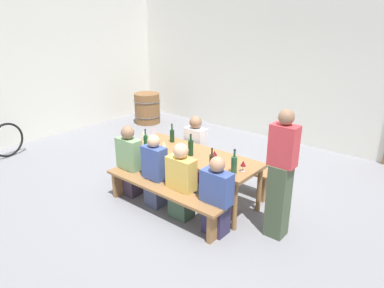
# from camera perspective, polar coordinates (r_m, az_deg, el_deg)

# --- Properties ---
(ground_plane) EXTENTS (24.00, 24.00, 0.00)m
(ground_plane) POSITION_cam_1_polar(r_m,az_deg,el_deg) (5.65, 0.00, -8.58)
(ground_plane) COLOR slate
(back_wall) EXTENTS (14.00, 0.20, 3.20)m
(back_wall) POSITION_cam_1_polar(r_m,az_deg,el_deg) (8.05, 16.58, 11.46)
(back_wall) COLOR silver
(back_wall) RESTS_ON ground
(side_wall) EXTENTS (0.20, 7.44, 3.20)m
(side_wall) POSITION_cam_1_polar(r_m,az_deg,el_deg) (8.72, -24.40, 11.14)
(side_wall) COLOR silver
(side_wall) RESTS_ON ground
(tasting_table) EXTENTS (2.16, 0.76, 0.75)m
(tasting_table) POSITION_cam_1_polar(r_m,az_deg,el_deg) (5.36, 0.00, -2.29)
(tasting_table) COLOR olive
(tasting_table) RESTS_ON ground
(bench_near) EXTENTS (2.06, 0.30, 0.45)m
(bench_near) POSITION_cam_1_polar(r_m,az_deg,el_deg) (5.04, -5.00, -7.88)
(bench_near) COLOR olive
(bench_near) RESTS_ON ground
(bench_far) EXTENTS (2.06, 0.30, 0.45)m
(bench_far) POSITION_cam_1_polar(r_m,az_deg,el_deg) (5.98, 4.18, -3.13)
(bench_far) COLOR olive
(bench_far) RESTS_ON ground
(wine_bottle_0) EXTENTS (0.08, 0.08, 0.33)m
(wine_bottle_0) POSITION_cam_1_polar(r_m,az_deg,el_deg) (5.21, -0.20, -0.55)
(wine_bottle_0) COLOR #143319
(wine_bottle_0) RESTS_ON tasting_table
(wine_bottle_1) EXTENTS (0.07, 0.07, 0.31)m
(wine_bottle_1) POSITION_cam_1_polar(r_m,az_deg,el_deg) (5.77, -3.24, 1.38)
(wine_bottle_1) COLOR #143319
(wine_bottle_1) RESTS_ON tasting_table
(wine_bottle_2) EXTENTS (0.06, 0.06, 0.32)m
(wine_bottle_2) POSITION_cam_1_polar(r_m,az_deg,el_deg) (5.52, -7.50, 0.41)
(wine_bottle_2) COLOR #194723
(wine_bottle_2) RESTS_ON tasting_table
(wine_bottle_3) EXTENTS (0.07, 0.07, 0.31)m
(wine_bottle_3) POSITION_cam_1_polar(r_m,az_deg,el_deg) (4.75, 3.22, -2.87)
(wine_bottle_3) COLOR #332814
(wine_bottle_3) RESTS_ON tasting_table
(wine_bottle_4) EXTENTS (0.08, 0.08, 0.34)m
(wine_bottle_4) POSITION_cam_1_polar(r_m,az_deg,el_deg) (4.67, 6.83, -3.28)
(wine_bottle_4) COLOR #234C2D
(wine_bottle_4) RESTS_ON tasting_table
(wine_glass_0) EXTENTS (0.07, 0.07, 0.19)m
(wine_glass_0) POSITION_cam_1_polar(r_m,az_deg,el_deg) (5.34, -4.63, 0.04)
(wine_glass_0) COLOR silver
(wine_glass_0) RESTS_ON tasting_table
(wine_glass_1) EXTENTS (0.08, 0.08, 0.16)m
(wine_glass_1) POSITION_cam_1_polar(r_m,az_deg,el_deg) (5.03, 3.69, -1.54)
(wine_glass_1) COLOR silver
(wine_glass_1) RESTS_ON tasting_table
(wine_glass_2) EXTENTS (0.07, 0.07, 0.19)m
(wine_glass_2) POSITION_cam_1_polar(r_m,az_deg,el_deg) (5.98, -6.33, 2.24)
(wine_glass_2) COLOR silver
(wine_glass_2) RESTS_ON tasting_table
(wine_glass_3) EXTENTS (0.08, 0.08, 0.15)m
(wine_glass_3) POSITION_cam_1_polar(r_m,az_deg,el_deg) (4.74, 8.30, -3.17)
(wine_glass_3) COLOR silver
(wine_glass_3) RESTS_ON tasting_table
(wine_glass_4) EXTENTS (0.06, 0.06, 0.18)m
(wine_glass_4) POSITION_cam_1_polar(r_m,az_deg,el_deg) (5.84, -7.89, 1.59)
(wine_glass_4) COLOR silver
(wine_glass_4) RESTS_ON tasting_table
(seated_guest_near_0) EXTENTS (0.41, 0.24, 1.14)m
(seated_guest_near_0) POSITION_cam_1_polar(r_m,az_deg,el_deg) (5.61, -10.07, -2.99)
(seated_guest_near_0) COLOR #392D3C
(seated_guest_near_0) RESTS_ON ground
(seated_guest_near_1) EXTENTS (0.36, 0.24, 1.12)m
(seated_guest_near_1) POSITION_cam_1_polar(r_m,az_deg,el_deg) (5.23, -6.05, -4.68)
(seated_guest_near_1) COLOR #414764
(seated_guest_near_1) RESTS_ON ground
(seated_guest_near_2) EXTENTS (0.42, 0.24, 1.12)m
(seated_guest_near_2) POSITION_cam_1_polar(r_m,az_deg,el_deg) (4.91, -1.75, -6.39)
(seated_guest_near_2) COLOR #39503D
(seated_guest_near_2) RESTS_ON ground
(seated_guest_near_3) EXTENTS (0.41, 0.24, 1.09)m
(seated_guest_near_3) POSITION_cam_1_polar(r_m,az_deg,el_deg) (4.58, 3.96, -8.76)
(seated_guest_near_3) COLOR #312B4C
(seated_guest_near_3) RESTS_ON ground
(seated_guest_far_0) EXTENTS (0.36, 0.24, 1.15)m
(seated_guest_far_0) POSITION_cam_1_polar(r_m,az_deg,el_deg) (6.00, 0.57, -0.97)
(seated_guest_far_0) COLOR #58273D
(seated_guest_far_0) RESTS_ON ground
(standing_host) EXTENTS (0.33, 0.24, 1.70)m
(standing_host) POSITION_cam_1_polar(r_m,az_deg,el_deg) (4.52, 14.16, -5.21)
(standing_host) COLOR #414F36
(standing_host) RESTS_ON ground
(wine_barrel) EXTENTS (0.69, 0.69, 0.79)m
(wine_barrel) POSITION_cam_1_polar(r_m,az_deg,el_deg) (9.38, -7.26, 5.78)
(wine_barrel) COLOR brown
(wine_barrel) RESTS_ON ground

